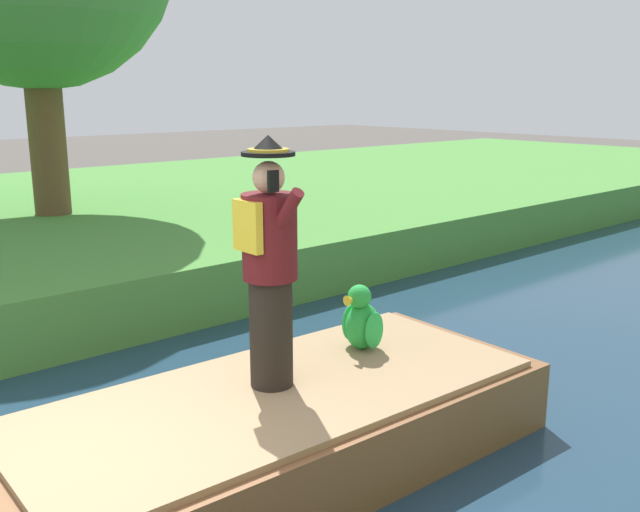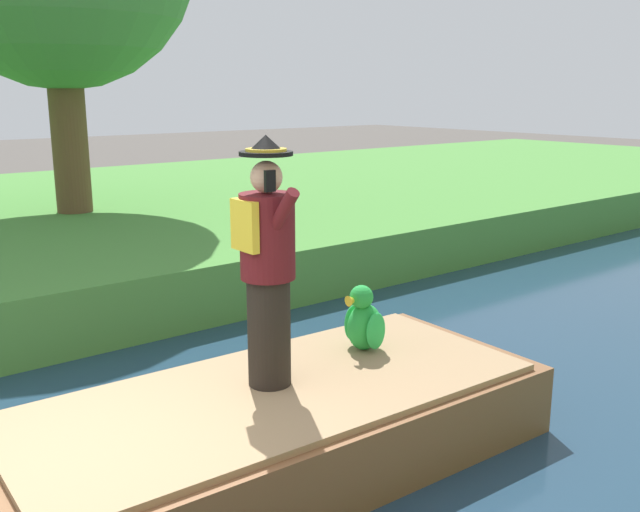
% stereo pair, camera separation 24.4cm
% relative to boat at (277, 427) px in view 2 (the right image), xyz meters
% --- Properties ---
extents(boat, '(1.97, 4.27, 0.61)m').
position_rel_boat_xyz_m(boat, '(0.00, 0.00, 0.00)').
color(boat, brown).
rests_on(boat, canal_water).
extents(person_pirate, '(0.61, 0.42, 1.85)m').
position_rel_boat_xyz_m(person_pirate, '(-0.11, 0.01, 1.23)').
color(person_pirate, black).
rests_on(person_pirate, boat).
extents(parrot_plush, '(0.36, 0.35, 0.57)m').
position_rel_boat_xyz_m(parrot_plush, '(-0.21, 1.05, 0.55)').
color(parrot_plush, green).
rests_on(parrot_plush, boat).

